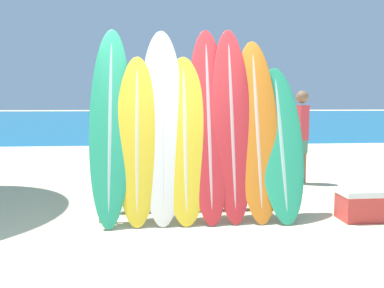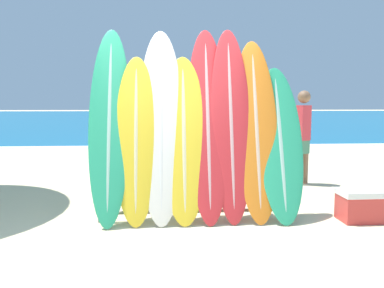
% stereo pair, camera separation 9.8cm
% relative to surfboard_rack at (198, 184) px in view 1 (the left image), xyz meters
% --- Properties ---
extents(ground_plane, '(160.00, 160.00, 0.00)m').
position_rel_surfboard_rack_xyz_m(ground_plane, '(-0.23, -0.70, -0.48)').
color(ground_plane, beige).
extents(ocean_water, '(120.00, 60.00, 0.01)m').
position_rel_surfboard_rack_xyz_m(ocean_water, '(-0.23, 37.67, -0.48)').
color(ocean_water, '#146693').
rests_on(ocean_water, ground_plane).
extents(surfboard_rack, '(2.53, 0.04, 0.89)m').
position_rel_surfboard_rack_xyz_m(surfboard_rack, '(0.00, 0.00, 0.00)').
color(surfboard_rack, gray).
rests_on(surfboard_rack, ground_plane).
extents(surfboard_slot_0, '(0.53, 0.88, 2.51)m').
position_rel_surfboard_rack_xyz_m(surfboard_slot_0, '(-1.10, 0.08, 0.77)').
color(surfboard_slot_0, '#289E70').
rests_on(surfboard_slot_0, ground_plane).
extents(surfboard_slot_1, '(0.54, 0.65, 2.13)m').
position_rel_surfboard_rack_xyz_m(surfboard_slot_1, '(-0.76, 0.01, 0.58)').
color(surfboard_slot_1, yellow).
rests_on(surfboard_slot_1, ground_plane).
extents(surfboard_slot_2, '(0.58, 0.77, 2.48)m').
position_rel_surfboard_rack_xyz_m(surfboard_slot_2, '(-0.45, 0.07, 0.76)').
color(surfboard_slot_2, silver).
rests_on(surfboard_slot_2, ground_plane).
extents(surfboard_slot_3, '(0.60, 0.68, 2.13)m').
position_rel_surfboard_rack_xyz_m(surfboard_slot_3, '(-0.16, 0.03, 0.58)').
color(surfboard_slot_3, yellow).
rests_on(surfboard_slot_3, ground_plane).
extents(surfboard_slot_4, '(0.53, 0.82, 2.51)m').
position_rel_surfboard_rack_xyz_m(surfboard_slot_4, '(0.15, 0.09, 0.77)').
color(surfboard_slot_4, red).
rests_on(surfboard_slot_4, ground_plane).
extents(surfboard_slot_5, '(0.52, 0.75, 2.51)m').
position_rel_surfboard_rack_xyz_m(surfboard_slot_5, '(0.45, 0.07, 0.77)').
color(surfboard_slot_5, red).
rests_on(surfboard_slot_5, ground_plane).
extents(surfboard_slot_6, '(0.57, 0.76, 2.36)m').
position_rel_surfboard_rack_xyz_m(surfboard_slot_6, '(0.78, 0.06, 0.70)').
color(surfboard_slot_6, orange).
rests_on(surfboard_slot_6, ground_plane).
extents(surfboard_slot_7, '(0.59, 0.76, 2.00)m').
position_rel_surfboard_rack_xyz_m(surfboard_slot_7, '(1.09, 0.02, 0.52)').
color(surfboard_slot_7, '#289E70').
rests_on(surfboard_slot_7, ground_plane).
extents(person_near_water, '(0.30, 0.27, 1.75)m').
position_rel_surfboard_rack_xyz_m(person_near_water, '(2.16, 2.03, 0.47)').
color(person_near_water, '#846047').
rests_on(person_near_water, ground_plane).
extents(person_mid_beach, '(0.27, 0.21, 1.60)m').
position_rel_surfboard_rack_xyz_m(person_mid_beach, '(-0.70, 4.57, 0.39)').
color(person_mid_beach, '#846047').
rests_on(person_mid_beach, ground_plane).
extents(person_far_left, '(0.27, 0.26, 1.58)m').
position_rel_surfboard_rack_xyz_m(person_far_left, '(-1.53, 7.41, 0.38)').
color(person_far_left, beige).
rests_on(person_far_left, ground_plane).
extents(person_far_right, '(0.26, 0.26, 1.54)m').
position_rel_surfboard_rack_xyz_m(person_far_right, '(0.85, 5.09, 0.36)').
color(person_far_right, '#846047').
rests_on(person_far_right, ground_plane).
extents(cooler_box, '(0.52, 0.39, 0.41)m').
position_rel_surfboard_rack_xyz_m(cooler_box, '(2.10, -0.17, -0.28)').
color(cooler_box, red).
rests_on(cooler_box, ground_plane).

